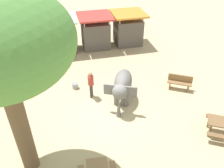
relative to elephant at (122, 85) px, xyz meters
The scene contains 9 objects.
ground_plane 1.68m from the elephant, 136.00° to the right, with size 60.00×60.00×0.00m, color tan.
elephant is the anchor object (origin of this frame).
person_handler 1.78m from the elephant, 150.71° to the left, with size 0.32×0.48×1.62m.
wooden_bench 3.69m from the elephant, ahead, with size 1.41×1.05×0.88m.
picnic_table_near 5.20m from the elephant, 41.28° to the right, with size 2.03×2.03×0.78m.
market_stall_white 7.68m from the elephant, 110.98° to the left, with size 2.50×2.50×2.52m.
market_stall_red 7.17m from the elephant, 91.19° to the left, with size 2.50×2.50×2.52m.
market_stall_orange 7.58m from the elephant, 71.13° to the left, with size 2.50×2.50×2.52m.
feed_bucket 3.18m from the elephant, 140.94° to the left, with size 0.36×0.36×0.32m, color gray.
Camera 1 is at (-2.01, -8.90, 8.28)m, focal length 37.98 mm.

